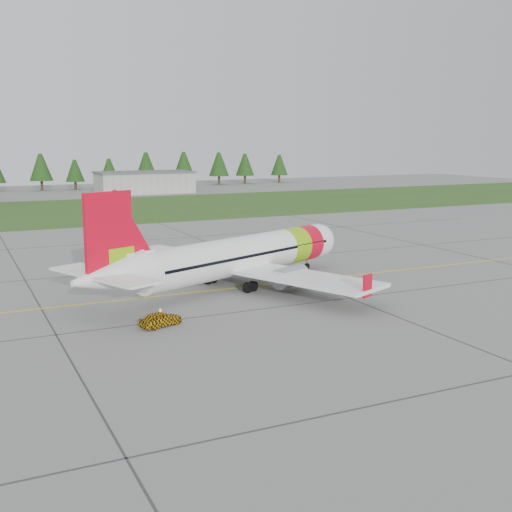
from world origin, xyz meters
TOP-DOWN VIEW (x-y plane):
  - ground at (0.00, 0.00)m, footprint 320.00×320.00m
  - aircraft at (3.02, 8.72)m, footprint 31.01×29.44m
  - follow_me_car at (-7.58, -1.13)m, footprint 1.53×1.65m
  - grass_strip at (0.00, 82.00)m, footprint 320.00×50.00m
  - taxi_guideline at (0.00, 8.00)m, footprint 120.00×0.25m
  - hangar_east at (25.00, 118.00)m, footprint 24.00×12.00m
  - treeline at (0.00, 138.00)m, footprint 160.00×8.00m

SIDE VIEW (x-z plane):
  - ground at x=0.00m, z-range 0.00..0.00m
  - taxi_guideline at x=0.00m, z-range 0.00..0.02m
  - grass_strip at x=0.00m, z-range 0.00..0.03m
  - follow_me_car at x=-7.58m, z-range 0.00..3.35m
  - hangar_east at x=25.00m, z-range 0.00..5.20m
  - aircraft at x=3.02m, z-range -2.09..7.78m
  - treeline at x=0.00m, z-range 0.00..10.00m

